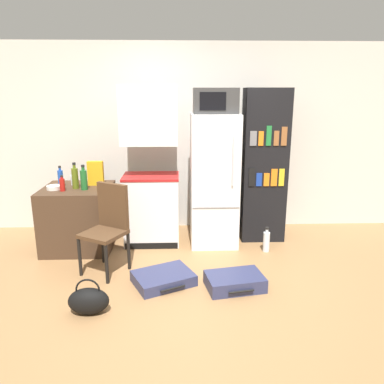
# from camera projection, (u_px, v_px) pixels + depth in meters

# --- Properties ---
(ground_plane) EXTENTS (24.00, 24.00, 0.00)m
(ground_plane) POSITION_uv_depth(u_px,v_px,m) (187.00, 295.00, 3.62)
(ground_plane) COLOR olive
(wall_back) EXTENTS (6.40, 0.10, 2.55)m
(wall_back) POSITION_uv_depth(u_px,v_px,m) (197.00, 138.00, 5.22)
(wall_back) COLOR beige
(wall_back) RESTS_ON ground_plane
(side_table) EXTENTS (0.82, 0.77, 0.78)m
(side_table) POSITION_uv_depth(u_px,v_px,m) (79.00, 218.00, 4.65)
(side_table) COLOR #422D1E
(side_table) RESTS_ON ground_plane
(kitchen_hutch) EXTENTS (0.70, 0.50, 1.98)m
(kitchen_hutch) POSITION_uv_depth(u_px,v_px,m) (151.00, 173.00, 4.67)
(kitchen_hutch) COLOR white
(kitchen_hutch) RESTS_ON ground_plane
(refrigerator) EXTENTS (0.58, 0.60, 1.65)m
(refrigerator) POSITION_uv_depth(u_px,v_px,m) (214.00, 181.00, 4.68)
(refrigerator) COLOR white
(refrigerator) RESTS_ON ground_plane
(microwave) EXTENTS (0.52, 0.41, 0.30)m
(microwave) POSITION_uv_depth(u_px,v_px,m) (215.00, 101.00, 4.43)
(microwave) COLOR #333333
(microwave) RESTS_ON refrigerator
(bookshelf) EXTENTS (0.56, 0.34, 1.95)m
(bookshelf) POSITION_uv_depth(u_px,v_px,m) (264.00, 166.00, 4.78)
(bookshelf) COLOR black
(bookshelf) RESTS_ON ground_plane
(bottle_clear_short) EXTENTS (0.08, 0.08, 0.14)m
(bottle_clear_short) POSITION_uv_depth(u_px,v_px,m) (92.00, 178.00, 4.78)
(bottle_clear_short) COLOR silver
(bottle_clear_short) RESTS_ON side_table
(bottle_olive_oil) EXTENTS (0.08, 0.08, 0.32)m
(bottle_olive_oil) POSITION_uv_depth(u_px,v_px,m) (75.00, 178.00, 4.46)
(bottle_olive_oil) COLOR #566619
(bottle_olive_oil) RESTS_ON side_table
(bottle_blue_soda) EXTENTS (0.06, 0.06, 0.26)m
(bottle_blue_soda) POSITION_uv_depth(u_px,v_px,m) (61.00, 178.00, 4.56)
(bottle_blue_soda) COLOR #1E47A3
(bottle_blue_soda) RESTS_ON side_table
(bottle_milk_white) EXTENTS (0.07, 0.07, 0.15)m
(bottle_milk_white) POSITION_uv_depth(u_px,v_px,m) (74.00, 180.00, 4.66)
(bottle_milk_white) COLOR white
(bottle_milk_white) RESTS_ON side_table
(bottle_ketchup_red) EXTENTS (0.06, 0.06, 0.19)m
(bottle_ketchup_red) POSITION_uv_depth(u_px,v_px,m) (62.00, 184.00, 4.36)
(bottle_ketchup_red) COLOR #AD1914
(bottle_ketchup_red) RESTS_ON side_table
(bottle_green_tall) EXTENTS (0.08, 0.08, 0.30)m
(bottle_green_tall) POSITION_uv_depth(u_px,v_px,m) (84.00, 179.00, 4.41)
(bottle_green_tall) COLOR #1E6028
(bottle_green_tall) RESTS_ON side_table
(bowl) EXTENTS (0.17, 0.17, 0.05)m
(bowl) POSITION_uv_depth(u_px,v_px,m) (54.00, 187.00, 4.45)
(bowl) COLOR silver
(bowl) RESTS_ON side_table
(cereal_box) EXTENTS (0.19, 0.07, 0.30)m
(cereal_box) POSITION_uv_depth(u_px,v_px,m) (96.00, 173.00, 4.62)
(cereal_box) COLOR gold
(cereal_box) RESTS_ON side_table
(chair) EXTENTS (0.55, 0.55, 0.96)m
(chair) POSITION_uv_depth(u_px,v_px,m) (109.00, 221.00, 4.01)
(chair) COLOR black
(chair) RESTS_ON ground_plane
(suitcase_large_flat) EXTENTS (0.61, 0.46, 0.14)m
(suitcase_large_flat) POSITION_uv_depth(u_px,v_px,m) (235.00, 281.00, 3.73)
(suitcase_large_flat) COLOR navy
(suitcase_large_flat) RESTS_ON ground_plane
(suitcase_small_flat) EXTENTS (0.70, 0.63, 0.11)m
(suitcase_small_flat) POSITION_uv_depth(u_px,v_px,m) (163.00, 278.00, 3.82)
(suitcase_small_flat) COLOR navy
(suitcase_small_flat) RESTS_ON ground_plane
(handbag) EXTENTS (0.36, 0.20, 0.33)m
(handbag) POSITION_uv_depth(u_px,v_px,m) (89.00, 301.00, 3.29)
(handbag) COLOR black
(handbag) RESTS_ON ground_plane
(water_bottle_front) EXTENTS (0.08, 0.08, 0.31)m
(water_bottle_front) POSITION_uv_depth(u_px,v_px,m) (266.00, 241.00, 4.58)
(water_bottle_front) COLOR silver
(water_bottle_front) RESTS_ON ground_plane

